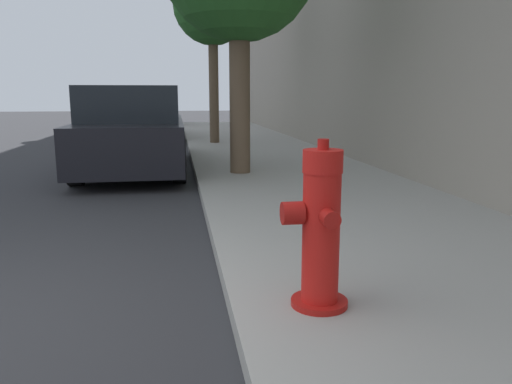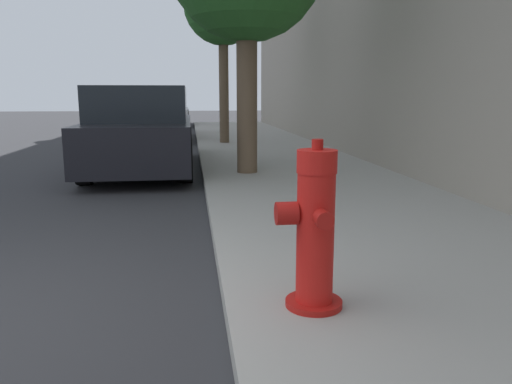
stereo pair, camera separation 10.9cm
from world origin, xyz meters
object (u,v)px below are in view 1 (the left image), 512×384
object	(u,v)px
parked_car_near	(134,131)
parked_car_mid	(143,118)
parked_car_far	(156,111)
street_tree_far	(213,7)
fire_hydrant	(320,231)

from	to	relation	value
parked_car_near	parked_car_mid	distance (m)	6.23
parked_car_far	street_tree_far	xyz separation A→B (m)	(1.77, -9.07, 2.76)
fire_hydrant	parked_car_near	xyz separation A→B (m)	(-1.50, 6.25, 0.13)
parked_car_near	parked_car_mid	xyz separation A→B (m)	(-0.24, 6.22, -0.06)
fire_hydrant	parked_car_near	world-z (taller)	parked_car_near
parked_car_near	parked_car_mid	world-z (taller)	parked_car_near
parked_car_near	parked_car_far	bearing A→B (deg)	90.39
fire_hydrant	parked_car_mid	bearing A→B (deg)	97.92
parked_car_mid	parked_car_far	size ratio (longest dim) A/B	0.92
parked_car_near	parked_car_far	xyz separation A→B (m)	(-0.09, 12.91, -0.04)
fire_hydrant	parked_car_near	bearing A→B (deg)	103.47
parked_car_near	parked_car_far	size ratio (longest dim) A/B	1.00
parked_car_mid	fire_hydrant	bearing A→B (deg)	-82.08
parked_car_near	fire_hydrant	bearing A→B (deg)	-76.53
parked_car_far	parked_car_mid	bearing A→B (deg)	-91.28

